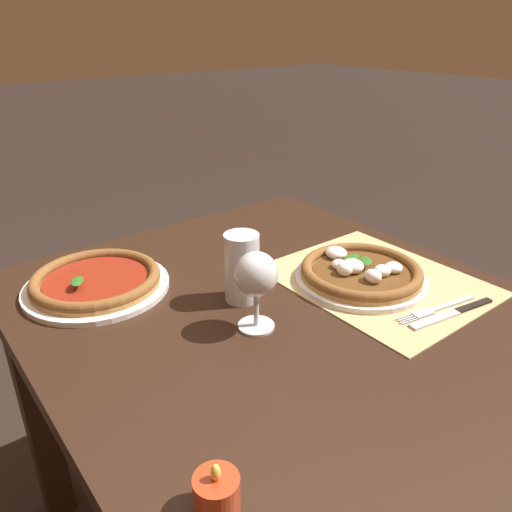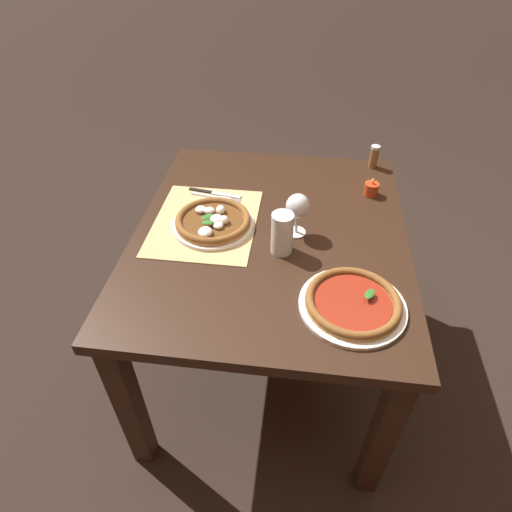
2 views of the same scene
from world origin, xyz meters
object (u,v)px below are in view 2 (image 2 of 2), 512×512
(pizza_far, at_px, (353,303))
(pint_glass, at_px, (282,234))
(votive_candle, at_px, (371,189))
(pepper_shaker, at_px, (374,156))
(knife, at_px, (215,193))
(pizza_near, at_px, (213,221))
(fork, at_px, (216,197))
(wine_glass, at_px, (298,208))

(pizza_far, bearing_deg, pint_glass, -135.35)
(pizza_far, xyz_separation_m, votive_candle, (-0.61, 0.10, 0.00))
(pepper_shaker, bearing_deg, votive_candle, -6.10)
(votive_candle, bearing_deg, knife, -82.96)
(knife, relative_size, votive_candle, 2.98)
(pizza_near, relative_size, fork, 1.44)
(wine_glass, relative_size, votive_candle, 2.15)
(pint_glass, relative_size, pepper_shaker, 1.49)
(pint_glass, relative_size, fork, 0.73)
(pint_glass, bearing_deg, pizza_far, 44.65)
(pint_glass, distance_m, votive_candle, 0.50)
(pint_glass, bearing_deg, fork, -135.35)
(pizza_near, bearing_deg, knife, -169.98)
(wine_glass, bearing_deg, knife, -122.05)
(pizza_near, bearing_deg, wine_glass, 89.81)
(wine_glass, distance_m, pepper_shaker, 0.59)
(fork, xyz_separation_m, knife, (-0.03, -0.01, 0.00))
(wine_glass, xyz_separation_m, pepper_shaker, (-0.50, 0.30, -0.06))
(pizza_far, xyz_separation_m, knife, (-0.53, -0.51, -0.01))
(pizza_far, bearing_deg, pizza_near, -124.76)
(pepper_shaker, bearing_deg, pizza_far, -8.16)
(pizza_near, bearing_deg, fork, -171.84)
(knife, bearing_deg, pepper_shaker, 115.31)
(fork, height_order, knife, knife)
(pizza_far, height_order, pepper_shaker, pepper_shaker)
(wine_glass, relative_size, pepper_shaker, 1.60)
(wine_glass, bearing_deg, fork, -119.14)
(pint_glass, height_order, fork, pint_glass)
(fork, distance_m, pepper_shaker, 0.70)
(pizza_near, relative_size, knife, 1.34)
(pizza_far, bearing_deg, votive_candle, 171.09)
(pizza_far, distance_m, fork, 0.71)
(pepper_shaker, bearing_deg, pint_glass, -29.53)
(fork, bearing_deg, pepper_shaker, 117.81)
(pizza_far, distance_m, pint_glass, 0.32)
(knife, height_order, votive_candle, votive_candle)
(pepper_shaker, bearing_deg, knife, -64.69)
(pizza_near, xyz_separation_m, wine_glass, (0.00, 0.29, 0.08))
(pint_glass, height_order, votive_candle, pint_glass)
(pizza_near, distance_m, pizza_far, 0.58)
(knife, bearing_deg, wine_glass, 57.95)
(pizza_far, xyz_separation_m, fork, (-0.50, -0.50, -0.01))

